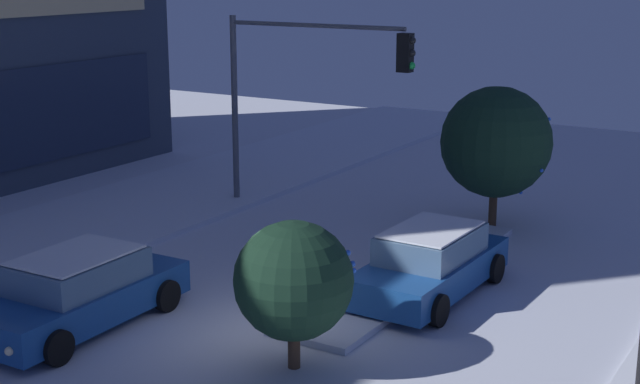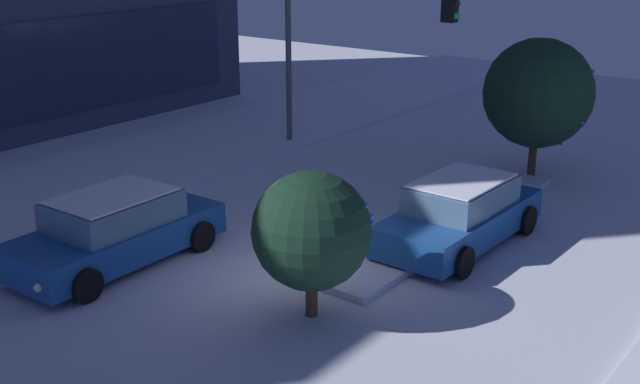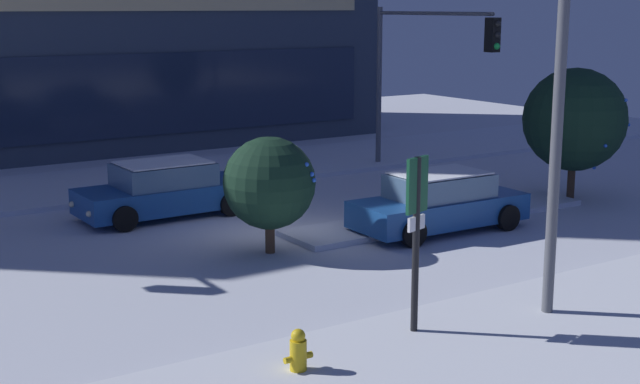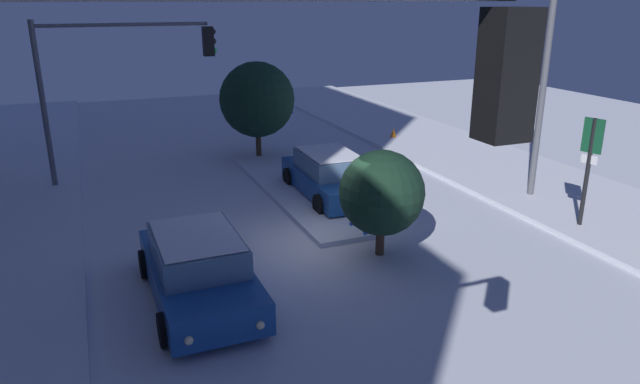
% 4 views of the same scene
% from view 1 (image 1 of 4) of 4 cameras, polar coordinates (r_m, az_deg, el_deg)
% --- Properties ---
extents(ground, '(52.00, 52.00, 0.00)m').
position_cam_1_polar(ground, '(17.59, -2.60, -9.15)').
color(ground, silver).
extents(median_strip, '(9.00, 1.80, 0.14)m').
position_cam_1_polar(median_strip, '(20.90, 5.52, -5.13)').
color(median_strip, silver).
rests_on(median_strip, ground).
extents(car_near, '(4.65, 2.09, 1.49)m').
position_cam_1_polar(car_near, '(19.66, 6.94, -4.46)').
color(car_near, '#19478C').
rests_on(car_near, ground).
extents(car_far, '(4.68, 2.16, 1.49)m').
position_cam_1_polar(car_far, '(18.48, -14.92, -6.08)').
color(car_far, '#19478C').
rests_on(car_far, ground).
extents(traffic_light_corner_far_right, '(0.32, 5.86, 5.51)m').
position_cam_1_polar(traffic_light_corner_far_right, '(25.31, -0.85, 7.35)').
color(traffic_light_corner_far_right, '#565960').
rests_on(traffic_light_corner_far_right, ground).
extents(decorated_tree_median, '(3.02, 2.96, 3.83)m').
position_cam_1_polar(decorated_tree_median, '(24.57, 10.98, 3.09)').
color(decorated_tree_median, '#473323').
rests_on(decorated_tree_median, ground).
extents(decorated_tree_left_of_median, '(2.11, 2.11, 2.68)m').
position_cam_1_polar(decorated_tree_left_of_median, '(15.79, -1.67, -5.58)').
color(decorated_tree_left_of_median, '#473323').
rests_on(decorated_tree_left_of_median, ground).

